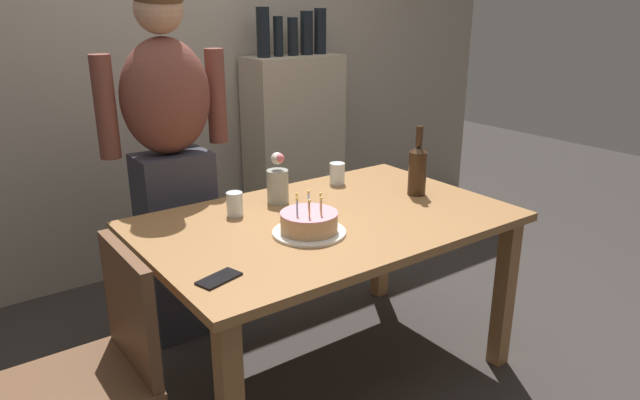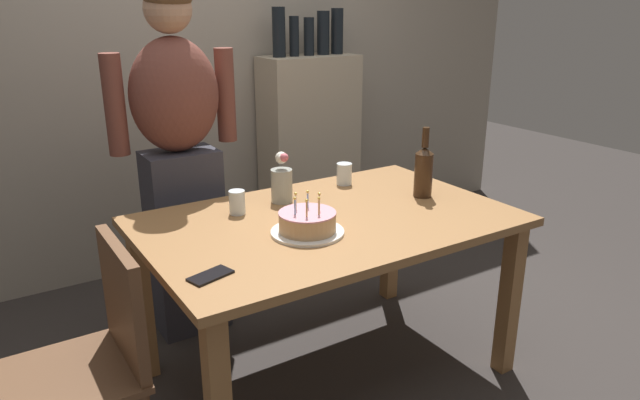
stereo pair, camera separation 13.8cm
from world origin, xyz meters
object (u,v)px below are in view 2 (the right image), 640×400
at_px(birthday_cake, 307,224).
at_px(dining_chair, 97,353).
at_px(water_glass_far, 344,174).
at_px(cell_phone, 211,276).
at_px(water_glass_near, 237,202).
at_px(flower_vase, 282,181).
at_px(person_man_bearded, 180,161).
at_px(wine_bottle, 423,170).

xyz_separation_m(birthday_cake, dining_chair, (-0.81, -0.04, -0.26)).
distance_m(water_glass_far, cell_phone, 1.11).
xyz_separation_m(water_glass_near, flower_vase, (0.23, 0.03, 0.04)).
xyz_separation_m(water_glass_far, person_man_bearded, (-0.68, 0.36, 0.08)).
bearing_deg(birthday_cake, water_glass_far, 42.92).
bearing_deg(dining_chair, person_man_bearded, 144.36).
xyz_separation_m(water_glass_near, cell_phone, (-0.32, -0.49, -0.05)).
relative_size(water_glass_near, person_man_bearded, 0.06).
height_order(wine_bottle, person_man_bearded, person_man_bearded).
bearing_deg(cell_phone, water_glass_near, 40.92).
bearing_deg(water_glass_far, person_man_bearded, 151.95).
bearing_deg(wine_bottle, water_glass_near, 163.43).
height_order(person_man_bearded, dining_chair, person_man_bearded).
height_order(cell_phone, person_man_bearded, person_man_bearded).
bearing_deg(wine_bottle, flower_vase, 154.47).
relative_size(water_glass_far, cell_phone, 0.72).
bearing_deg(person_man_bearded, cell_phone, 75.41).
distance_m(water_glass_near, flower_vase, 0.24).
bearing_deg(wine_bottle, cell_phone, -167.44).
distance_m(water_glass_near, wine_bottle, 0.85).
bearing_deg(wine_bottle, person_man_bearded, 141.35).
height_order(water_glass_near, cell_phone, water_glass_near).
bearing_deg(water_glass_far, wine_bottle, -59.96).
relative_size(water_glass_far, person_man_bearded, 0.06).
xyz_separation_m(water_glass_near, wine_bottle, (0.81, -0.24, 0.07)).
distance_m(birthday_cake, flower_vase, 0.40).
relative_size(water_glass_near, water_glass_far, 0.96).
distance_m(wine_bottle, cell_phone, 1.16).
height_order(birthday_cake, flower_vase, flower_vase).
relative_size(water_glass_near, dining_chair, 0.12).
relative_size(cell_phone, person_man_bearded, 0.09).
bearing_deg(water_glass_near, dining_chair, -150.77).
xyz_separation_m(birthday_cake, flower_vase, (0.10, 0.38, 0.05)).
bearing_deg(dining_chair, wine_bottle, 95.40).
bearing_deg(water_glass_near, cell_phone, -123.30).
bearing_deg(cell_phone, flower_vase, 27.70).
height_order(wine_bottle, flower_vase, wine_bottle).
distance_m(wine_bottle, dining_chair, 1.53).
height_order(flower_vase, person_man_bearded, person_man_bearded).
relative_size(birthday_cake, flower_vase, 1.26).
bearing_deg(cell_phone, dining_chair, 146.89).
bearing_deg(cell_phone, birthday_cake, 2.11).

